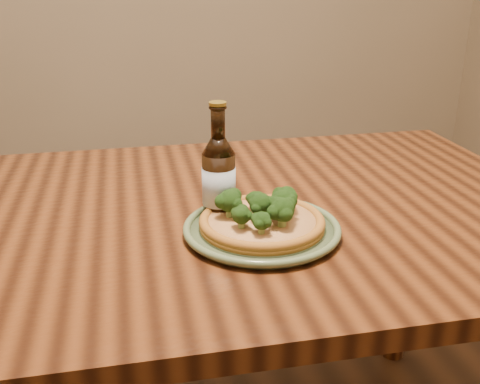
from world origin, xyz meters
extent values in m
cube|color=#4E2610|center=(0.00, 0.10, 0.73)|extent=(1.60, 0.90, 0.04)
cylinder|color=#4E2610|center=(0.73, 0.48, 0.35)|extent=(0.07, 0.07, 0.71)
cylinder|color=#566847|center=(0.14, -0.03, 0.76)|extent=(0.26, 0.26, 0.01)
torus|color=#566847|center=(0.14, -0.03, 0.76)|extent=(0.29, 0.29, 0.01)
torus|color=#566847|center=(0.14, -0.03, 0.76)|extent=(0.23, 0.23, 0.01)
cylinder|color=#9A6222|center=(0.14, -0.03, 0.77)|extent=(0.23, 0.23, 0.01)
torus|color=#9A6222|center=(0.14, -0.03, 0.78)|extent=(0.23, 0.23, 0.02)
cylinder|color=beige|center=(0.14, -0.03, 0.78)|extent=(0.19, 0.19, 0.01)
sphere|color=#274E18|center=(0.13, -0.09, 0.80)|extent=(0.04, 0.04, 0.03)
sphere|color=#274E18|center=(0.17, -0.07, 0.81)|extent=(0.05, 0.05, 0.04)
sphere|color=#274E18|center=(0.20, -0.01, 0.81)|extent=(0.05, 0.05, 0.04)
sphere|color=#274E18|center=(0.14, -0.03, 0.81)|extent=(0.04, 0.04, 0.04)
sphere|color=#274E18|center=(0.14, 0.01, 0.80)|extent=(0.04, 0.04, 0.03)
sphere|color=#274E18|center=(0.10, -0.06, 0.80)|extent=(0.04, 0.04, 0.03)
sphere|color=#274E18|center=(0.09, -0.01, 0.81)|extent=(0.06, 0.06, 0.04)
sphere|color=#274E18|center=(0.18, -0.03, 0.81)|extent=(0.05, 0.05, 0.04)
cylinder|color=black|center=(0.08, 0.04, 0.82)|extent=(0.06, 0.06, 0.13)
cone|color=black|center=(0.08, 0.04, 0.90)|extent=(0.06, 0.06, 0.03)
cylinder|color=black|center=(0.08, 0.04, 0.94)|extent=(0.03, 0.03, 0.06)
torus|color=black|center=(0.08, 0.04, 0.97)|extent=(0.03, 0.03, 0.00)
cylinder|color=#A58C33|center=(0.08, 0.04, 0.98)|extent=(0.03, 0.03, 0.01)
cylinder|color=silver|center=(0.08, 0.04, 0.82)|extent=(0.06, 0.06, 0.07)
camera|label=1|loc=(-0.08, -0.92, 1.20)|focal=42.00mm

